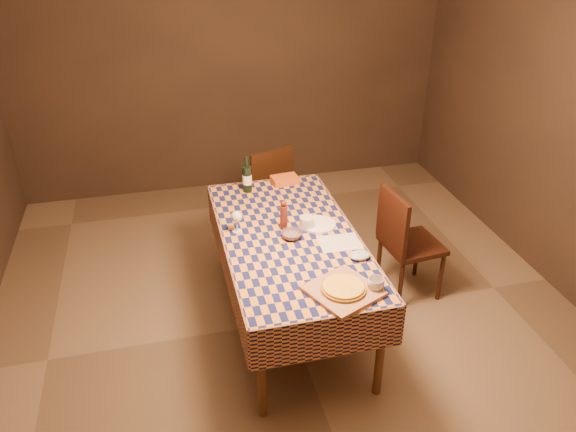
{
  "coord_description": "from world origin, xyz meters",
  "views": [
    {
      "loc": [
        -0.82,
        -3.25,
        2.83
      ],
      "look_at": [
        0.0,
        0.05,
        0.9
      ],
      "focal_mm": 35.0,
      "sensor_mm": 36.0,
      "label": 1
    }
  ],
  "objects_px": {
    "pizza": "(343,288)",
    "white_plate": "(319,224)",
    "dining_table": "(290,245)",
    "bowl": "(292,235)",
    "cutting_board": "(343,291)",
    "chair_far": "(266,188)",
    "wine_bottle": "(247,178)",
    "chair_right": "(404,239)"
  },
  "relations": [
    {
      "from": "pizza",
      "to": "white_plate",
      "type": "xyz_separation_m",
      "value": [
        0.08,
        0.8,
        -0.03
      ]
    },
    {
      "from": "dining_table",
      "to": "bowl",
      "type": "xyz_separation_m",
      "value": [
        0.01,
        -0.03,
        0.1
      ]
    },
    {
      "from": "cutting_board",
      "to": "white_plate",
      "type": "distance_m",
      "value": 0.8
    },
    {
      "from": "pizza",
      "to": "dining_table",
      "type": "bearing_deg",
      "value": 102.11
    },
    {
      "from": "cutting_board",
      "to": "chair_far",
      "type": "xyz_separation_m",
      "value": [
        -0.06,
        1.97,
        -0.26
      ]
    },
    {
      "from": "wine_bottle",
      "to": "cutting_board",
      "type": "bearing_deg",
      "value": -77.76
    },
    {
      "from": "cutting_board",
      "to": "wine_bottle",
      "type": "height_order",
      "value": "wine_bottle"
    },
    {
      "from": "pizza",
      "to": "wine_bottle",
      "type": "xyz_separation_m",
      "value": [
        -0.32,
        1.46,
        0.08
      ]
    },
    {
      "from": "bowl",
      "to": "white_plate",
      "type": "height_order",
      "value": "bowl"
    },
    {
      "from": "dining_table",
      "to": "bowl",
      "type": "height_order",
      "value": "bowl"
    },
    {
      "from": "dining_table",
      "to": "chair_far",
      "type": "height_order",
      "value": "chair_far"
    },
    {
      "from": "pizza",
      "to": "bowl",
      "type": "relative_size",
      "value": 2.47
    },
    {
      "from": "pizza",
      "to": "chair_far",
      "type": "bearing_deg",
      "value": 91.75
    },
    {
      "from": "chair_right",
      "to": "pizza",
      "type": "bearing_deg",
      "value": -133.34
    },
    {
      "from": "cutting_board",
      "to": "pizza",
      "type": "xyz_separation_m",
      "value": [
        -0.0,
        0.0,
        0.02
      ]
    },
    {
      "from": "dining_table",
      "to": "pizza",
      "type": "xyz_separation_m",
      "value": [
        0.15,
        -0.71,
        0.11
      ]
    },
    {
      "from": "dining_table",
      "to": "cutting_board",
      "type": "bearing_deg",
      "value": -77.89
    },
    {
      "from": "bowl",
      "to": "chair_far",
      "type": "bearing_deg",
      "value": 86.15
    },
    {
      "from": "dining_table",
      "to": "cutting_board",
      "type": "relative_size",
      "value": 4.89
    },
    {
      "from": "cutting_board",
      "to": "chair_far",
      "type": "distance_m",
      "value": 1.99
    },
    {
      "from": "wine_bottle",
      "to": "chair_far",
      "type": "distance_m",
      "value": 0.67
    },
    {
      "from": "dining_table",
      "to": "chair_far",
      "type": "bearing_deg",
      "value": 85.78
    },
    {
      "from": "pizza",
      "to": "chair_right",
      "type": "distance_m",
      "value": 1.19
    },
    {
      "from": "cutting_board",
      "to": "chair_right",
      "type": "distance_m",
      "value": 1.19
    },
    {
      "from": "cutting_board",
      "to": "white_plate",
      "type": "bearing_deg",
      "value": 83.99
    },
    {
      "from": "pizza",
      "to": "white_plate",
      "type": "distance_m",
      "value": 0.81
    },
    {
      "from": "pizza",
      "to": "chair_right",
      "type": "relative_size",
      "value": 0.39
    },
    {
      "from": "cutting_board",
      "to": "pizza",
      "type": "bearing_deg",
      "value": 104.04
    },
    {
      "from": "chair_far",
      "to": "dining_table",
      "type": "bearing_deg",
      "value": -94.22
    },
    {
      "from": "bowl",
      "to": "chair_right",
      "type": "bearing_deg",
      "value": 9.89
    },
    {
      "from": "wine_bottle",
      "to": "chair_right",
      "type": "relative_size",
      "value": 0.33
    },
    {
      "from": "dining_table",
      "to": "cutting_board",
      "type": "xyz_separation_m",
      "value": [
        0.15,
        -0.71,
        0.09
      ]
    },
    {
      "from": "pizza",
      "to": "bowl",
      "type": "distance_m",
      "value": 0.7
    },
    {
      "from": "white_plate",
      "to": "cutting_board",
      "type": "bearing_deg",
      "value": -96.01
    },
    {
      "from": "chair_far",
      "to": "bowl",
      "type": "bearing_deg",
      "value": -93.85
    },
    {
      "from": "wine_bottle",
      "to": "chair_far",
      "type": "height_order",
      "value": "wine_bottle"
    },
    {
      "from": "wine_bottle",
      "to": "white_plate",
      "type": "distance_m",
      "value": 0.78
    },
    {
      "from": "dining_table",
      "to": "chair_right",
      "type": "relative_size",
      "value": 1.98
    },
    {
      "from": "wine_bottle",
      "to": "white_plate",
      "type": "bearing_deg",
      "value": -58.68
    },
    {
      "from": "bowl",
      "to": "chair_right",
      "type": "relative_size",
      "value": 0.16
    },
    {
      "from": "wine_bottle",
      "to": "pizza",
      "type": "bearing_deg",
      "value": -77.76
    },
    {
      "from": "chair_right",
      "to": "chair_far",
      "type": "bearing_deg",
      "value": 127.32
    }
  ]
}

